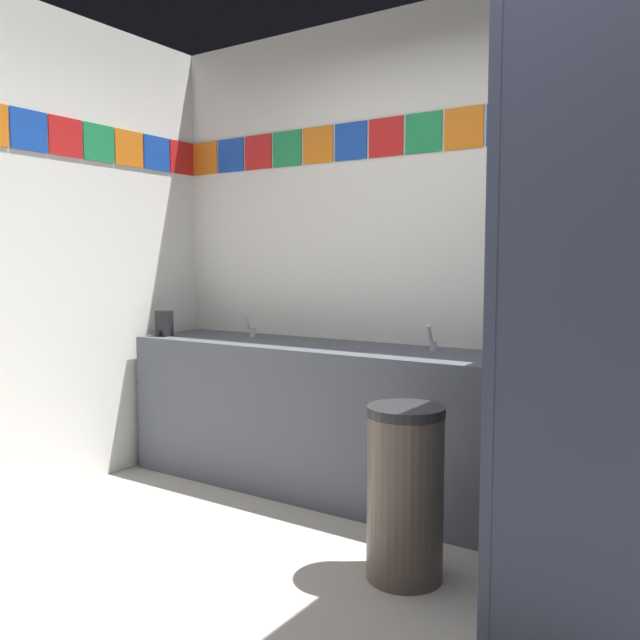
% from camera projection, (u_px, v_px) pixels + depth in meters
% --- Properties ---
extents(wall_back, '(4.33, 0.09, 2.67)m').
position_uv_depth(wall_back, '(507.00, 252.00, 3.41)').
color(wall_back, white).
rests_on(wall_back, ground_plane).
extents(vanity_counter, '(2.42, 0.57, 0.83)m').
position_uv_depth(vanity_counter, '(324.00, 417.00, 3.72)').
color(vanity_counter, '#4C515B').
rests_on(vanity_counter, ground_plane).
extents(faucet_left, '(0.04, 0.10, 0.14)m').
position_uv_depth(faucet_left, '(250.00, 328.00, 4.09)').
color(faucet_left, silver).
rests_on(faucet_left, vanity_counter).
extents(faucet_right, '(0.04, 0.10, 0.14)m').
position_uv_depth(faucet_right, '(432.00, 341.00, 3.43)').
color(faucet_right, silver).
rests_on(faucet_right, vanity_counter).
extents(soap_dispenser, '(0.09, 0.09, 0.16)m').
position_uv_depth(soap_dispenser, '(164.00, 323.00, 4.14)').
color(soap_dispenser, black).
rests_on(soap_dispenser, vanity_counter).
extents(stall_divider, '(0.92, 1.53, 2.08)m').
position_uv_depth(stall_divider, '(587.00, 335.00, 2.21)').
color(stall_divider, '#33384C').
rests_on(stall_divider, ground_plane).
extents(trash_bin, '(0.32, 0.32, 0.71)m').
position_uv_depth(trash_bin, '(405.00, 493.00, 2.69)').
color(trash_bin, brown).
rests_on(trash_bin, ground_plane).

